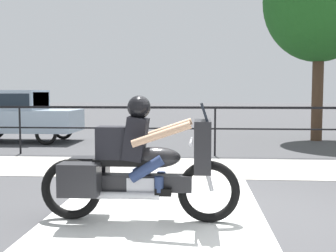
{
  "coord_description": "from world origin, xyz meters",
  "views": [
    {
      "loc": [
        -0.39,
        -5.53,
        1.6
      ],
      "look_at": [
        -0.85,
        0.51,
        1.12
      ],
      "focal_mm": 45.0,
      "sensor_mm": 36.0,
      "label": 1
    }
  ],
  "objects": [
    {
      "name": "ground_plane",
      "position": [
        0.0,
        0.0,
        0.0
      ],
      "size": [
        120.0,
        120.0,
        0.0
      ],
      "primitive_type": "plane",
      "color": "#424244"
    },
    {
      "name": "sidewalk_band",
      "position": [
        0.0,
        3.4,
        0.01
      ],
      "size": [
        44.0,
        2.4,
        0.01
      ],
      "primitive_type": "cube",
      "color": "#B7B2A8",
      "rests_on": "ground"
    },
    {
      "name": "crosswalk_band",
      "position": [
        -0.95,
        -0.2,
        0.0
      ],
      "size": [
        2.81,
        6.0,
        0.01
      ],
      "primitive_type": "cube",
      "color": "silver",
      "rests_on": "ground"
    },
    {
      "name": "fence_railing",
      "position": [
        0.0,
        5.15,
        0.99
      ],
      "size": [
        36.0,
        0.05,
        1.26
      ],
      "color": "black",
      "rests_on": "ground"
    },
    {
      "name": "motorcycle",
      "position": [
        -1.15,
        -0.4,
        0.71
      ],
      "size": [
        2.51,
        0.76,
        1.57
      ],
      "rotation": [
        0.0,
        0.0,
        -0.04
      ],
      "color": "black",
      "rests_on": "ground"
    },
    {
      "name": "parked_car",
      "position": [
        -6.38,
        7.78,
        0.95
      ],
      "size": [
        3.9,
        1.76,
        1.69
      ],
      "rotation": [
        0.0,
        0.0,
        -0.01
      ],
      "color": "#9EB2C6",
      "rests_on": "ground"
    },
    {
      "name": "tree_behind_sign",
      "position": [
        3.53,
        8.88,
        4.63
      ],
      "size": [
        3.69,
        3.69,
        6.68
      ],
      "color": "#473323",
      "rests_on": "ground"
    }
  ]
}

